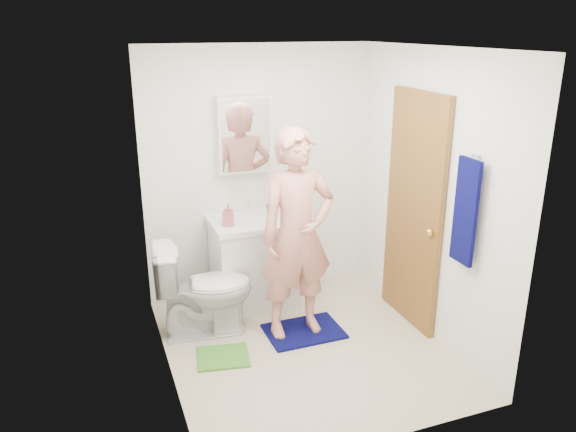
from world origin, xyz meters
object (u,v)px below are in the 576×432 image
object	(u,v)px
medicine_cabinet	(244,134)
toothbrush_cup	(272,208)
man	(297,235)
toilet	(204,289)
soap_dispenser	(228,214)
towel	(465,212)
vanity_cabinet	(254,264)

from	to	relation	value
medicine_cabinet	toothbrush_cup	size ratio (longest dim) A/B	6.47
medicine_cabinet	man	distance (m)	1.14
toilet	medicine_cabinet	bearing A→B (deg)	-36.11
medicine_cabinet	toothbrush_cup	xyz separation A→B (m)	(0.23, -0.10, -0.71)
toilet	soap_dispenser	bearing A→B (deg)	-39.06
toothbrush_cup	man	size ratio (longest dim) A/B	0.06
soap_dispenser	toothbrush_cup	bearing A→B (deg)	22.69
soap_dispenser	toothbrush_cup	size ratio (longest dim) A/B	1.89
towel	man	size ratio (longest dim) A/B	0.45
toothbrush_cup	soap_dispenser	bearing A→B (deg)	-157.31
toilet	toothbrush_cup	xyz separation A→B (m)	(0.79, 0.50, 0.48)
towel	soap_dispenser	xyz separation A→B (m)	(-1.43, 1.41, -0.30)
man	medicine_cabinet	bearing A→B (deg)	99.33
soap_dispenser	man	world-z (taller)	man
vanity_cabinet	soap_dispenser	bearing A→B (deg)	-162.67
medicine_cabinet	soap_dispenser	bearing A→B (deg)	-129.74
toilet	man	bearing A→B (deg)	-104.06
medicine_cabinet	towel	xyz separation A→B (m)	(1.18, -1.71, -0.35)
medicine_cabinet	towel	distance (m)	2.11
toothbrush_cup	towel	bearing A→B (deg)	-59.31
toilet	man	xyz separation A→B (m)	(0.74, -0.28, 0.50)
towel	vanity_cabinet	bearing A→B (deg)	128.47
medicine_cabinet	soap_dispenser	xyz separation A→B (m)	(-0.25, -0.30, -0.65)
medicine_cabinet	man	size ratio (longest dim) A/B	0.39
towel	toilet	bearing A→B (deg)	147.69
medicine_cabinet	toothbrush_cup	world-z (taller)	medicine_cabinet
man	toilet	bearing A→B (deg)	157.23
toothbrush_cup	toilet	bearing A→B (deg)	-147.58
medicine_cabinet	soap_dispenser	distance (m)	0.76
towel	soap_dispenser	world-z (taller)	towel
towel	man	world-z (taller)	man
vanity_cabinet	medicine_cabinet	bearing A→B (deg)	90.00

